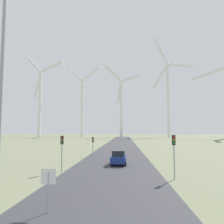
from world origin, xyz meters
name	(u,v)px	position (x,y,z in m)	size (l,w,h in m)	color
road_surface	(119,149)	(0.00, 48.00, 0.00)	(10.00, 240.00, 0.01)	#38383D
streetlamp	(2,70)	(-4.26, 4.16, 7.11)	(3.12, 0.32, 11.60)	#93999E
stop_sign_near	(48,182)	(-2.66, 6.22, 1.59)	(0.81, 0.07, 2.28)	#93999E
traffic_light_post_near_left	(62,145)	(-5.25, 17.61, 2.78)	(0.28, 0.34, 3.79)	#93999E
traffic_light_post_near_right	(174,147)	(5.83, 14.74, 2.88)	(0.28, 0.33, 3.93)	#93999E
traffic_light_post_mid_left	(93,142)	(-4.03, 31.94, 2.40)	(0.28, 0.33, 3.27)	#93999E
car_approaching	(119,157)	(0.64, 23.05, 0.91)	(2.02, 4.19, 1.83)	navy
wind_turbine_far_left	(40,97)	(-59.51, 147.21, 29.25)	(32.53, 11.03, 61.84)	white
wind_turbine_left	(82,102)	(-32.94, 168.93, 28.25)	(29.61, 16.07, 57.15)	white
wind_turbine_center	(121,102)	(-0.98, 156.51, 25.91)	(27.98, 11.95, 53.61)	white
wind_turbine_right	(168,92)	(34.14, 158.36, 33.54)	(32.99, 10.18, 74.72)	white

